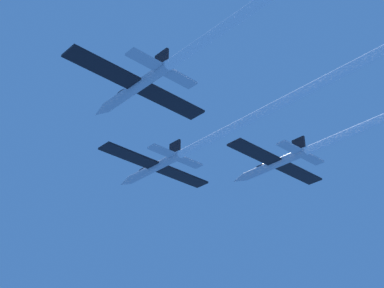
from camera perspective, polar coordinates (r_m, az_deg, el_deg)
jet_lead at (r=77.13m, az=4.98°, el=2.10°), size 20.95×66.63×3.47m
jet_left_wing at (r=61.64m, az=2.86°, el=11.81°), size 20.95×57.95×3.47m
jet_right_wing at (r=82.53m, az=17.31°, el=1.67°), size 20.95×60.42×3.47m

